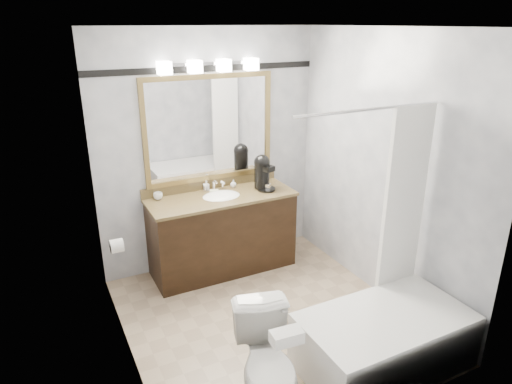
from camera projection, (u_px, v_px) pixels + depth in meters
room at (268, 190)px, 3.71m from camera, size 2.42×2.62×2.52m
vanity at (222, 232)px, 4.84m from camera, size 1.53×0.58×0.97m
mirror at (210, 129)px, 4.69m from camera, size 1.40×0.04×1.10m
vanity_light_bar at (209, 66)px, 4.42m from camera, size 1.02×0.14×0.12m
accent_stripe at (207, 69)px, 4.49m from camera, size 2.40×0.01×0.06m
bathtub at (385, 332)px, 3.53m from camera, size 1.30×0.75×1.96m
tp_roll at (117, 246)px, 3.97m from camera, size 0.11×0.12×0.12m
toilet at (268, 366)px, 3.07m from camera, size 0.57×0.78×0.71m
tissue_box at (287, 337)px, 2.75m from camera, size 0.20×0.12×0.08m
coffee_maker at (263, 172)px, 4.83m from camera, size 0.20×0.24×0.38m
cup_left at (158, 196)px, 4.59m from camera, size 0.11×0.11×0.07m
soap_bottle_a at (206, 186)px, 4.83m from camera, size 0.06×0.06×0.11m
soap_bottle_b at (233, 184)px, 4.93m from camera, size 0.08×0.08×0.08m
soap_bar at (214, 191)px, 4.78m from camera, size 0.10×0.08×0.03m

